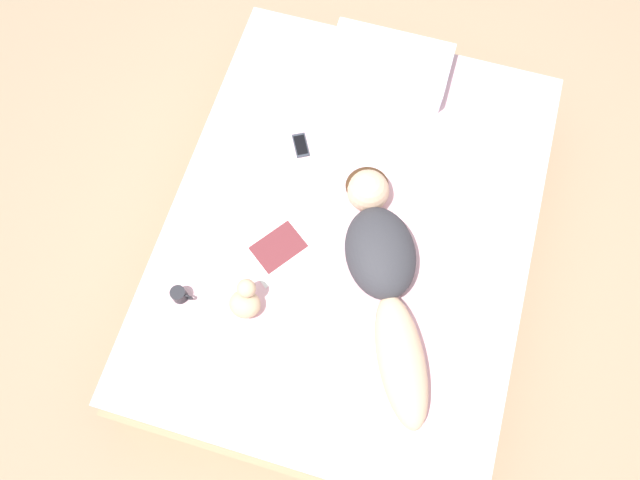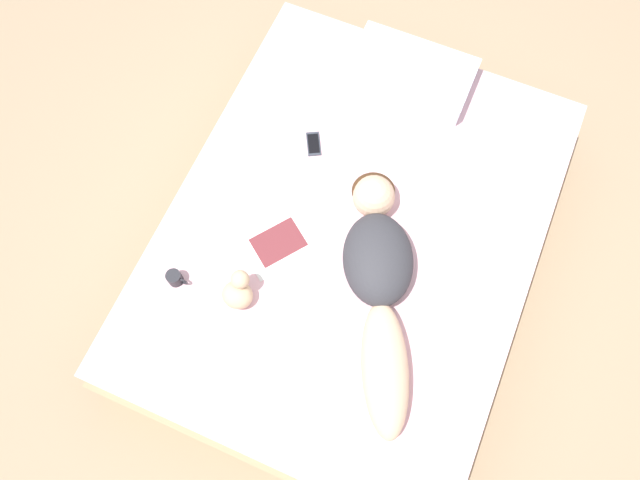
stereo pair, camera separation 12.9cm
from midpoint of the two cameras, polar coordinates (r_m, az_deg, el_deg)
name	(u,v)px [view 1 (the left image)]	position (r m, az deg, el deg)	size (l,w,h in m)	color
ground_plane	(346,260)	(3.52, 1.34, -1.95)	(12.00, 12.00, 0.00)	#9E8466
bed	(348,245)	(3.28, 1.44, -0.50)	(1.81, 2.35, 0.51)	tan
person	(384,272)	(2.86, 4.59, -3.02)	(0.71, 1.21, 0.21)	#DBB28E
open_magazine	(263,228)	(3.05, -6.41, 1.00)	(0.62, 0.58, 0.01)	white
coffee_mug	(180,295)	(2.97, -13.94, -4.95)	(0.10, 0.07, 0.08)	#232328
cell_phone	(301,145)	(3.24, -2.93, 8.59)	(0.13, 0.15, 0.01)	#333842
plush_toy	(245,301)	(2.86, -8.15, -5.60)	(0.15, 0.16, 0.19)	#D1B289
pillow	(389,65)	(3.45, 5.18, 15.63)	(0.64, 0.36, 0.13)	silver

